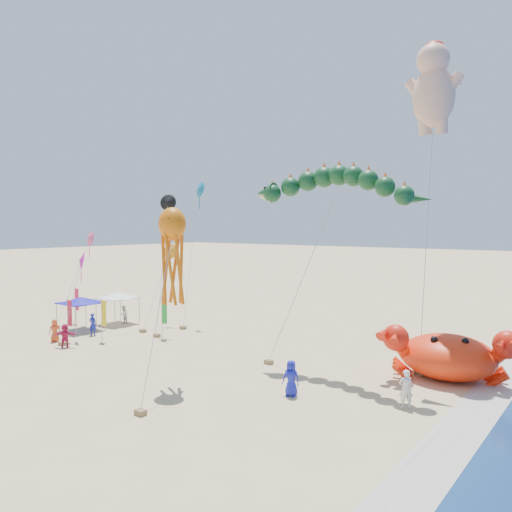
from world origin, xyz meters
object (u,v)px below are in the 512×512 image
Objects in this scene: crab_inflatable at (447,355)px; cherub_kite at (433,86)px; canopy_white at (118,295)px; dragon_kite at (332,191)px; octopus_kite at (172,249)px; canopy_blue at (81,300)px.

cherub_kite is (-1.91, 2.63, 15.45)m from crab_inflatable.
canopy_white is at bearing -177.86° from crab_inflatable.
dragon_kite is 9.56m from octopus_kite.
crab_inflatable is 27.91m from canopy_blue.
crab_inflatable is at bearing 39.61° from octopus_kite.
octopus_kite is at bearing -140.39° from crab_inflatable.
cherub_kite is 6.28× the size of canopy_white.
dragon_kite is 0.60× the size of cherub_kite.
cherub_kite is at bearing 51.69° from octopus_kite.
cherub_kite reaches higher than canopy_white.
crab_inflatable reaches higher than canopy_white.
canopy_white is (-21.59, 1.58, -7.98)m from dragon_kite.
crab_inflatable is 15.79m from cherub_kite.
crab_inflatable is 0.74× the size of octopus_kite.
dragon_kite is 23.21m from canopy_blue.
canopy_blue is 1.05× the size of canopy_white.
dragon_kite reaches higher than canopy_white.
crab_inflatable is 27.44m from canopy_white.
cherub_kite reaches higher than dragon_kite.
dragon_kite is at bearing -126.63° from cherub_kite.
canopy_blue is at bearing 162.59° from octopus_kite.
crab_inflatable is 2.27× the size of canopy_white.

